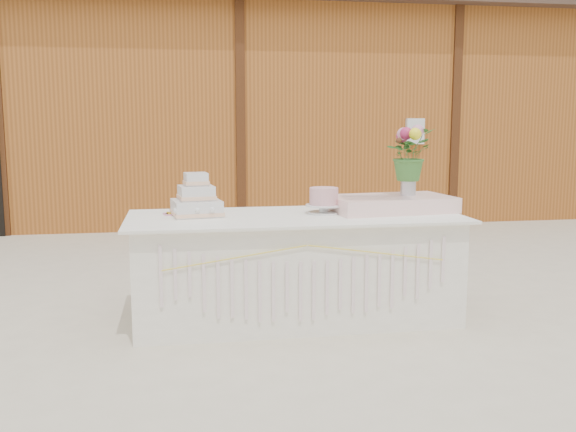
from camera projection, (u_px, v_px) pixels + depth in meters
The scene contains 9 objects.
ground at pixel (295, 318), 4.74m from camera, with size 80.00×80.00×0.00m, color beige.
barn at pixel (228, 106), 10.34m from camera, with size 12.60×4.60×3.30m.
cake_table at pixel (295, 267), 4.68m from camera, with size 2.40×1.00×0.77m.
wedding_cake at pixel (196, 201), 4.59m from camera, with size 0.39×0.39×0.31m.
pink_cake_stand at pixel (324, 199), 4.69m from camera, with size 0.27×0.27×0.19m.
satin_runner at pixel (391, 204), 4.83m from camera, with size 0.90×0.52×0.11m, color #FFD3CD.
flower_vase at pixel (408, 185), 4.89m from camera, with size 0.12×0.12×0.16m, color silver.
bouquet at pixel (409, 148), 4.84m from camera, with size 0.36×0.31×0.40m, color #376E2C.
loose_flowers at pixel (162, 217), 4.50m from camera, with size 0.15×0.37×0.02m, color pink, non-canonical shape.
Camera 1 is at (-0.82, -4.50, 1.45)m, focal length 40.00 mm.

